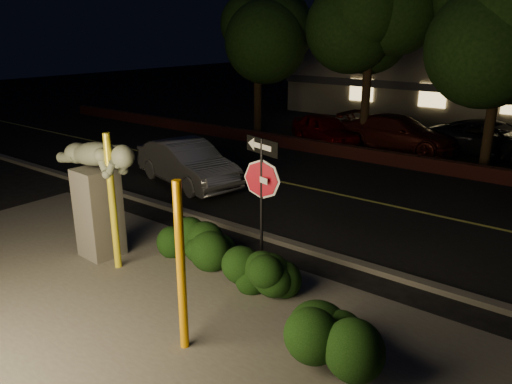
% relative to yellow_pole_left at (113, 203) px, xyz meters
% --- Properties ---
extents(ground, '(90.00, 90.00, 0.00)m').
position_rel_yellow_pole_left_xyz_m(ground, '(1.57, 10.25, -1.46)').
color(ground, black).
rests_on(ground, ground).
extents(patio, '(14.00, 6.00, 0.02)m').
position_rel_yellow_pole_left_xyz_m(patio, '(1.57, -0.75, -1.45)').
color(patio, '#4C4944').
rests_on(patio, ground).
extents(road, '(80.00, 8.00, 0.01)m').
position_rel_yellow_pole_left_xyz_m(road, '(1.57, 7.25, -1.45)').
color(road, black).
rests_on(road, ground).
extents(lane_marking, '(80.00, 0.12, 0.00)m').
position_rel_yellow_pole_left_xyz_m(lane_marking, '(1.57, 7.25, -1.44)').
color(lane_marking, '#BCBD4B').
rests_on(lane_marking, road).
extents(curb, '(80.00, 0.25, 0.12)m').
position_rel_yellow_pole_left_xyz_m(curb, '(1.57, 3.15, -1.40)').
color(curb, '#4C4944').
rests_on(curb, ground).
extents(brick_wall, '(40.00, 0.35, 0.50)m').
position_rel_yellow_pole_left_xyz_m(brick_wall, '(1.57, 11.55, -1.21)').
color(brick_wall, '#431815').
rests_on(brick_wall, ground).
extents(parking_lot, '(40.00, 12.00, 0.01)m').
position_rel_yellow_pole_left_xyz_m(parking_lot, '(1.57, 17.25, -1.45)').
color(parking_lot, black).
rests_on(parking_lot, ground).
extents(building, '(22.00, 10.20, 4.00)m').
position_rel_yellow_pole_left_xyz_m(building, '(1.57, 25.23, 0.54)').
color(building, '#655F51').
rests_on(building, ground).
extents(tree_far_a, '(4.60, 4.60, 7.43)m').
position_rel_yellow_pole_left_xyz_m(tree_far_a, '(-6.43, 13.25, 3.88)').
color(tree_far_a, black).
rests_on(tree_far_a, ground).
extents(tree_far_c, '(4.80, 4.80, 7.84)m').
position_rel_yellow_pole_left_xyz_m(tree_far_c, '(4.07, 13.05, 4.20)').
color(tree_far_c, black).
rests_on(tree_far_c, ground).
extents(yellow_pole_left, '(0.15, 0.15, 2.91)m').
position_rel_yellow_pole_left_xyz_m(yellow_pole_left, '(0.00, 0.00, 0.00)').
color(yellow_pole_left, yellow).
rests_on(yellow_pole_left, ground).
extents(yellow_pole_right, '(0.14, 0.14, 2.79)m').
position_rel_yellow_pole_left_xyz_m(yellow_pole_right, '(3.14, -1.12, -0.06)').
color(yellow_pole_right, '#F9A106').
rests_on(yellow_pole_right, ground).
extents(signpost, '(0.94, 0.28, 2.85)m').
position_rel_yellow_pole_left_xyz_m(signpost, '(2.55, 1.68, 0.57)').
color(signpost, black).
rests_on(signpost, ground).
extents(sculpture, '(2.52, 0.82, 2.69)m').
position_rel_yellow_pole_left_xyz_m(sculpture, '(-0.74, 0.18, 0.21)').
color(sculpture, '#4C4944').
rests_on(sculpture, ground).
extents(hedge_center, '(1.99, 0.94, 1.03)m').
position_rel_yellow_pole_left_xyz_m(hedge_center, '(1.12, 1.39, -0.94)').
color(hedge_center, black).
rests_on(hedge_center, ground).
extents(hedge_right, '(1.86, 1.16, 1.15)m').
position_rel_yellow_pole_left_xyz_m(hedge_right, '(3.00, 1.14, -0.88)').
color(hedge_right, black).
rests_on(hedge_right, ground).
extents(hedge_far_right, '(1.66, 1.12, 1.10)m').
position_rel_yellow_pole_left_xyz_m(hedge_far_right, '(5.24, -0.05, -0.90)').
color(hedge_far_right, black).
rests_on(hedge_far_right, ground).
extents(silver_sedan, '(4.56, 2.51, 1.42)m').
position_rel_yellow_pole_left_xyz_m(silver_sedan, '(-3.13, 5.21, -0.74)').
color(silver_sedan, '#B2B2B7').
rests_on(silver_sedan, ground).
extents(parked_car_red, '(4.20, 3.34, 1.34)m').
position_rel_yellow_pole_left_xyz_m(parked_car_red, '(-2.59, 13.07, -0.78)').
color(parked_car_red, '#680607').
rests_on(parked_car_red, ground).
extents(parked_car_darkred, '(5.04, 2.15, 1.45)m').
position_rel_yellow_pole_left_xyz_m(parked_car_darkred, '(0.36, 14.00, -0.73)').
color(parked_car_darkred, '#43130F').
rests_on(parked_car_darkred, ground).
extents(parked_car_dark, '(5.32, 3.11, 1.39)m').
position_rel_yellow_pole_left_xyz_m(parked_car_dark, '(3.81, 15.27, -0.76)').
color(parked_car_dark, black).
rests_on(parked_car_dark, ground).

